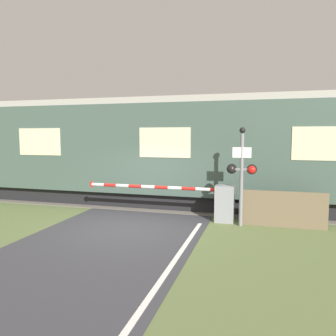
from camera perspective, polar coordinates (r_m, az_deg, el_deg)
ground_plane at (r=10.09m, az=-7.08°, el=-10.28°), size 80.00×80.00×0.00m
track_bed at (r=13.41m, az=-1.01°, el=-6.10°), size 36.00×3.20×0.13m
train at (r=13.00m, az=1.14°, el=2.90°), size 18.84×2.82×4.17m
crossing_barrier at (r=10.70m, az=7.87°, el=-5.70°), size 5.10×0.44×1.18m
signal_post at (r=10.13m, az=12.69°, el=-0.39°), size 0.90×0.26×3.01m
roadside_fence at (r=10.52m, az=19.38°, el=-6.81°), size 2.51×0.06×1.10m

